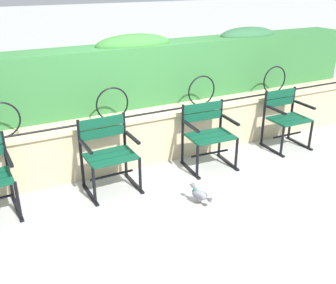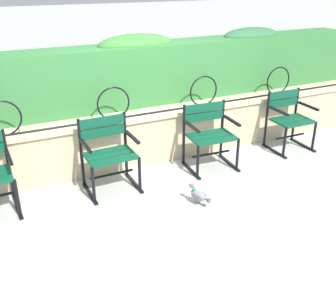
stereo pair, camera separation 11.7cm
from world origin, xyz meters
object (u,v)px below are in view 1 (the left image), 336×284
object	(u,v)px
park_chair_centre_left	(108,152)
park_chair_centre_right	(208,133)
pigeon_near_chairs	(200,195)
park_chair_rightmost	(286,117)

from	to	relation	value
park_chair_centre_left	park_chair_centre_right	bearing A→B (deg)	-0.58
park_chair_centre_right	pigeon_near_chairs	world-z (taller)	park_chair_centre_right
park_chair_rightmost	park_chair_centre_left	bearing A→B (deg)	-179.85
park_chair_centre_right	park_chair_rightmost	size ratio (longest dim) A/B	1.00
park_chair_centre_left	pigeon_near_chairs	size ratio (longest dim) A/B	3.05
park_chair_centre_right	park_chair_rightmost	xyz separation A→B (m)	(1.34, 0.02, -0.00)
park_chair_rightmost	pigeon_near_chairs	xyz separation A→B (m)	(-1.93, -0.80, -0.34)
park_chair_centre_right	park_chair_centre_left	bearing A→B (deg)	179.42
park_chair_centre_right	park_chair_rightmost	world-z (taller)	park_chair_centre_right
park_chair_centre_right	park_chair_rightmost	distance (m)	1.34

